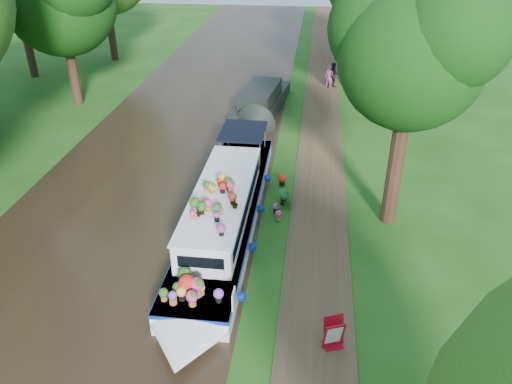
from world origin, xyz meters
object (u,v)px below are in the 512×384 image
at_px(second_boat, 261,101).
at_px(pedestrian_dark, 334,75).
at_px(plant_boat, 223,215).
at_px(pedestrian_pink, 329,77).
at_px(sandwich_board, 334,334).

height_order(second_boat, pedestrian_dark, pedestrian_dark).
height_order(plant_boat, pedestrian_pink, plant_boat).
bearing_deg(second_boat, pedestrian_dark, 56.18).
relative_size(sandwich_board, pedestrian_pink, 0.61).
height_order(second_boat, pedestrian_pink, same).
xyz_separation_m(pedestrian_pink, pedestrian_dark, (0.30, 0.16, 0.07)).
bearing_deg(pedestrian_pink, sandwich_board, -71.68).
bearing_deg(plant_boat, pedestrian_dark, 76.82).
bearing_deg(pedestrian_dark, pedestrian_pink, -168.20).
xyz_separation_m(plant_boat, second_boat, (-0.10, 12.75, -0.25)).
distance_m(pedestrian_pink, pedestrian_dark, 0.35).
relative_size(plant_boat, pedestrian_dark, 8.30).
height_order(second_boat, sandwich_board, second_boat).
relative_size(second_boat, sandwich_board, 8.73).
xyz_separation_m(plant_boat, sandwich_board, (3.91, -4.90, -0.41)).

